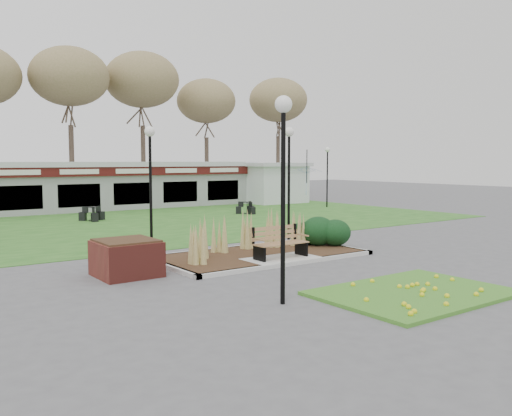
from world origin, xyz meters
TOP-DOWN VIEW (x-y plane):
  - ground at (0.00, 0.00)m, footprint 100.00×100.00m
  - lawn at (0.00, 12.00)m, footprint 34.00×16.00m
  - flower_bed at (0.00, -4.60)m, footprint 4.20×3.00m
  - planting_bed at (1.27, 1.35)m, footprint 6.75×3.40m
  - park_bench at (0.00, 0.25)m, footprint 1.70×0.66m
  - brick_planter at (-4.40, 1.00)m, footprint 1.50×1.50m
  - food_pavilion at (0.00, 19.96)m, footprint 24.60×3.40m
  - service_hut at (13.50, 18.00)m, footprint 4.40×3.40m
  - tree_backdrop at (0.00, 28.00)m, footprint 47.24×5.24m
  - lamp_post_near_left at (2.77, 3.20)m, footprint 0.35×0.35m
  - lamp_post_near_right at (-2.84, -3.50)m, footprint 0.35×0.35m
  - lamp_post_mid_right at (-2.22, 4.20)m, footprint 0.34×0.34m
  - lamp_post_far_right at (14.00, 13.12)m, footprint 0.32×0.32m
  - bistro_set_c at (-0.79, 14.07)m, footprint 1.27×1.19m
  - bistro_set_d at (7.43, 12.57)m, footprint 1.24×1.09m
  - patio_umbrella at (13.78, 14.83)m, footprint 2.06×2.10m

SIDE VIEW (x-z plane):
  - ground at x=0.00m, z-range 0.00..0.00m
  - lawn at x=0.00m, z-range 0.00..0.02m
  - flower_bed at x=0.00m, z-range -0.01..0.15m
  - bistro_set_d at x=7.43m, z-range -0.09..0.57m
  - bistro_set_c at x=-0.79m, z-range -0.09..0.59m
  - planting_bed at x=1.27m, z-range -0.27..1.00m
  - brick_planter at x=-4.40m, z-range 0.00..0.95m
  - park_bench at x=0.00m, z-range 0.12..1.05m
  - service_hut at x=13.50m, z-range 0.04..2.86m
  - food_pavilion at x=0.00m, z-range 0.03..2.93m
  - patio_umbrella at x=13.78m, z-range 0.35..2.94m
  - lamp_post_far_right at x=14.00m, z-range 0.87..4.69m
  - lamp_post_mid_right at x=-2.22m, z-range 0.93..5.01m
  - lamp_post_near_left at x=2.77m, z-range 0.96..5.13m
  - lamp_post_near_right at x=-2.84m, z-range 0.98..5.25m
  - tree_backdrop at x=0.00m, z-range 3.18..13.54m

